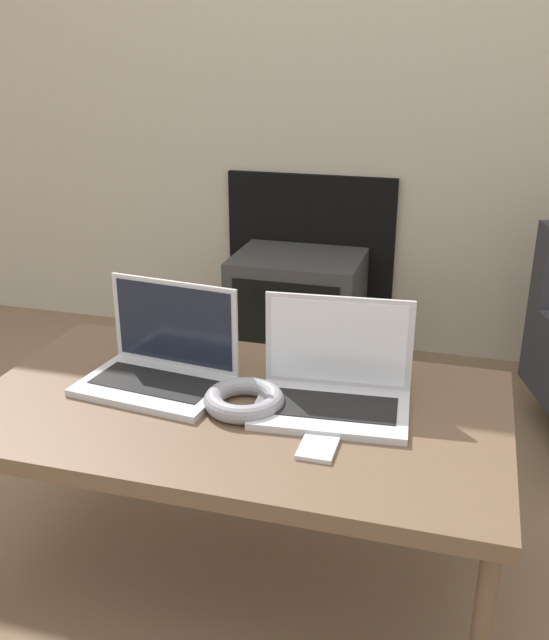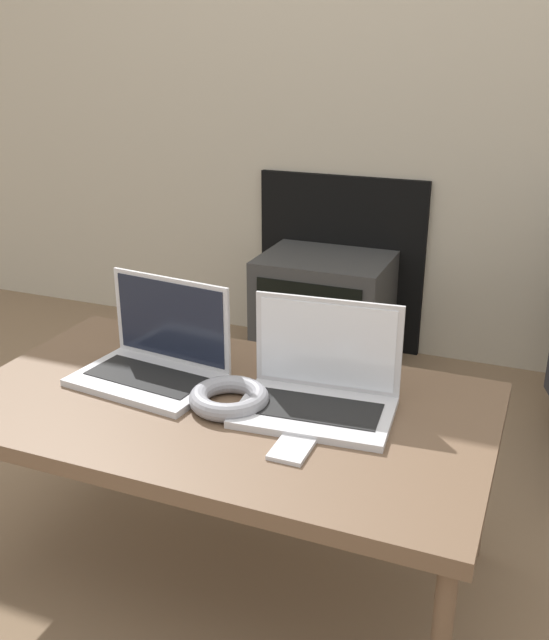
% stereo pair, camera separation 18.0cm
% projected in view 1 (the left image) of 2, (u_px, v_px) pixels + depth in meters
% --- Properties ---
extents(wall_back, '(7.00, 0.08, 2.60)m').
position_uv_depth(wall_back, '(364.00, 21.00, 2.64)').
color(wall_back, '#B7AD99').
rests_on(wall_back, ground_plane).
extents(table, '(1.17, 0.67, 0.47)m').
position_uv_depth(table, '(238.00, 418.00, 1.58)').
color(table, brown).
rests_on(table, ground_plane).
extents(laptop_left, '(0.35, 0.26, 0.23)m').
position_uv_depth(laptop_left, '(162.00, 362.00, 1.65)').
color(laptop_left, silver).
rests_on(laptop_left, table).
extents(laptop_right, '(0.35, 0.25, 0.23)m').
position_uv_depth(laptop_right, '(334.00, 383.00, 1.55)').
color(laptop_right, silver).
rests_on(laptop_right, table).
extents(headphones, '(0.18, 0.18, 0.04)m').
position_uv_depth(headphones, '(244.00, 400.00, 1.54)').
color(headphones, gray).
rests_on(headphones, table).
extents(phone, '(0.07, 0.14, 0.01)m').
position_uv_depth(phone, '(321.00, 442.00, 1.41)').
color(phone, silver).
rests_on(phone, table).
extents(tv, '(0.50, 0.39, 0.44)m').
position_uv_depth(tv, '(297.00, 309.00, 2.85)').
color(tv, '#383838').
rests_on(tv, ground_plane).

